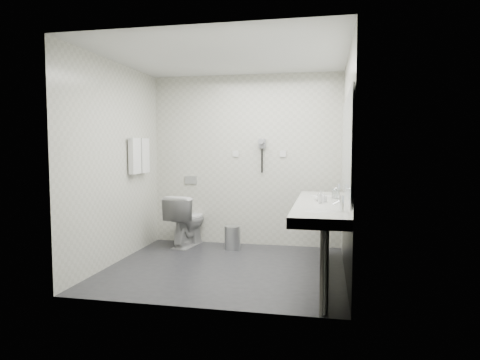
# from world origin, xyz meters

# --- Properties ---
(floor) EXTENTS (2.80, 2.80, 0.00)m
(floor) POSITION_xyz_m (0.00, 0.00, 0.00)
(floor) COLOR #222227
(floor) RESTS_ON ground
(ceiling) EXTENTS (2.80, 2.80, 0.00)m
(ceiling) POSITION_xyz_m (0.00, 0.00, 2.50)
(ceiling) COLOR silver
(ceiling) RESTS_ON wall_back
(wall_back) EXTENTS (2.80, 0.00, 2.80)m
(wall_back) POSITION_xyz_m (0.00, 1.30, 1.25)
(wall_back) COLOR beige
(wall_back) RESTS_ON floor
(wall_front) EXTENTS (2.80, 0.00, 2.80)m
(wall_front) POSITION_xyz_m (0.00, -1.30, 1.25)
(wall_front) COLOR beige
(wall_front) RESTS_ON floor
(wall_left) EXTENTS (0.00, 2.60, 2.60)m
(wall_left) POSITION_xyz_m (-1.40, 0.00, 1.25)
(wall_left) COLOR beige
(wall_left) RESTS_ON floor
(wall_right) EXTENTS (0.00, 2.60, 2.60)m
(wall_right) POSITION_xyz_m (1.40, 0.00, 1.25)
(wall_right) COLOR beige
(wall_right) RESTS_ON floor
(vanity_counter) EXTENTS (0.55, 2.20, 0.10)m
(vanity_counter) POSITION_xyz_m (1.12, -0.20, 0.80)
(vanity_counter) COLOR silver
(vanity_counter) RESTS_ON floor
(vanity_panel) EXTENTS (0.03, 2.15, 0.75)m
(vanity_panel) POSITION_xyz_m (1.15, -0.20, 0.38)
(vanity_panel) COLOR gray
(vanity_panel) RESTS_ON floor
(vanity_post_near) EXTENTS (0.06, 0.06, 0.75)m
(vanity_post_near) POSITION_xyz_m (1.18, -1.24, 0.38)
(vanity_post_near) COLOR silver
(vanity_post_near) RESTS_ON floor
(vanity_post_far) EXTENTS (0.06, 0.06, 0.75)m
(vanity_post_far) POSITION_xyz_m (1.18, 0.84, 0.38)
(vanity_post_far) COLOR silver
(vanity_post_far) RESTS_ON floor
(mirror) EXTENTS (0.02, 2.20, 1.05)m
(mirror) POSITION_xyz_m (1.39, -0.20, 1.45)
(mirror) COLOR #B2BCC6
(mirror) RESTS_ON wall_right
(basin_near) EXTENTS (0.40, 0.31, 0.05)m
(basin_near) POSITION_xyz_m (1.12, -0.85, 0.83)
(basin_near) COLOR silver
(basin_near) RESTS_ON vanity_counter
(basin_far) EXTENTS (0.40, 0.31, 0.05)m
(basin_far) POSITION_xyz_m (1.12, 0.45, 0.83)
(basin_far) COLOR silver
(basin_far) RESTS_ON vanity_counter
(faucet_near) EXTENTS (0.04, 0.04, 0.15)m
(faucet_near) POSITION_xyz_m (1.32, -0.85, 0.92)
(faucet_near) COLOR silver
(faucet_near) RESTS_ON vanity_counter
(faucet_far) EXTENTS (0.04, 0.04, 0.15)m
(faucet_far) POSITION_xyz_m (1.32, 0.45, 0.92)
(faucet_far) COLOR silver
(faucet_far) RESTS_ON vanity_counter
(soap_bottle_a) EXTENTS (0.06, 0.06, 0.10)m
(soap_bottle_a) POSITION_xyz_m (1.16, -0.20, 0.90)
(soap_bottle_a) COLOR white
(soap_bottle_a) RESTS_ON vanity_counter
(soap_bottle_b) EXTENTS (0.09, 0.09, 0.08)m
(soap_bottle_b) POSITION_xyz_m (1.08, -0.11, 0.89)
(soap_bottle_b) COLOR white
(soap_bottle_b) RESTS_ON vanity_counter
(soap_bottle_c) EXTENTS (0.07, 0.07, 0.13)m
(soap_bottle_c) POSITION_xyz_m (1.12, -0.29, 0.92)
(soap_bottle_c) COLOR white
(soap_bottle_c) RESTS_ON vanity_counter
(glass_left) EXTENTS (0.06, 0.06, 0.10)m
(glass_left) POSITION_xyz_m (1.29, 0.12, 0.90)
(glass_left) COLOR silver
(glass_left) RESTS_ON vanity_counter
(glass_right) EXTENTS (0.08, 0.08, 0.11)m
(glass_right) POSITION_xyz_m (1.27, 0.21, 0.91)
(glass_right) COLOR silver
(glass_right) RESTS_ON vanity_counter
(toilet) EXTENTS (0.53, 0.80, 0.75)m
(toilet) POSITION_xyz_m (-0.83, 1.02, 0.38)
(toilet) COLOR silver
(toilet) RESTS_ON floor
(flush_plate) EXTENTS (0.18, 0.02, 0.12)m
(flush_plate) POSITION_xyz_m (-0.85, 1.29, 0.95)
(flush_plate) COLOR #B2B5BA
(flush_plate) RESTS_ON wall_back
(pedal_bin) EXTENTS (0.26, 0.26, 0.32)m
(pedal_bin) POSITION_xyz_m (-0.12, 0.92, 0.16)
(pedal_bin) COLOR #B2B5BA
(pedal_bin) RESTS_ON floor
(bin_lid) EXTENTS (0.23, 0.23, 0.02)m
(bin_lid) POSITION_xyz_m (-0.12, 0.92, 0.33)
(bin_lid) COLOR #B2B5BA
(bin_lid) RESTS_ON pedal_bin
(towel_rail) EXTENTS (0.02, 0.62, 0.02)m
(towel_rail) POSITION_xyz_m (-1.35, 0.55, 1.55)
(towel_rail) COLOR silver
(towel_rail) RESTS_ON wall_left
(towel_near) EXTENTS (0.07, 0.24, 0.48)m
(towel_near) POSITION_xyz_m (-1.34, 0.41, 1.33)
(towel_near) COLOR silver
(towel_near) RESTS_ON towel_rail
(towel_far) EXTENTS (0.07, 0.24, 0.48)m
(towel_far) POSITION_xyz_m (-1.34, 0.69, 1.33)
(towel_far) COLOR silver
(towel_far) RESTS_ON towel_rail
(dryer_cradle) EXTENTS (0.10, 0.04, 0.14)m
(dryer_cradle) POSITION_xyz_m (0.25, 1.27, 1.50)
(dryer_cradle) COLOR gray
(dryer_cradle) RESTS_ON wall_back
(dryer_barrel) EXTENTS (0.08, 0.14, 0.08)m
(dryer_barrel) POSITION_xyz_m (0.25, 1.20, 1.53)
(dryer_barrel) COLOR gray
(dryer_barrel) RESTS_ON dryer_cradle
(dryer_cord) EXTENTS (0.02, 0.02, 0.35)m
(dryer_cord) POSITION_xyz_m (0.25, 1.26, 1.25)
(dryer_cord) COLOR black
(dryer_cord) RESTS_ON dryer_cradle
(switch_plate_a) EXTENTS (0.09, 0.02, 0.09)m
(switch_plate_a) POSITION_xyz_m (-0.15, 1.29, 1.35)
(switch_plate_a) COLOR silver
(switch_plate_a) RESTS_ON wall_back
(switch_plate_b) EXTENTS (0.09, 0.02, 0.09)m
(switch_plate_b) POSITION_xyz_m (0.55, 1.29, 1.35)
(switch_plate_b) COLOR silver
(switch_plate_b) RESTS_ON wall_back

